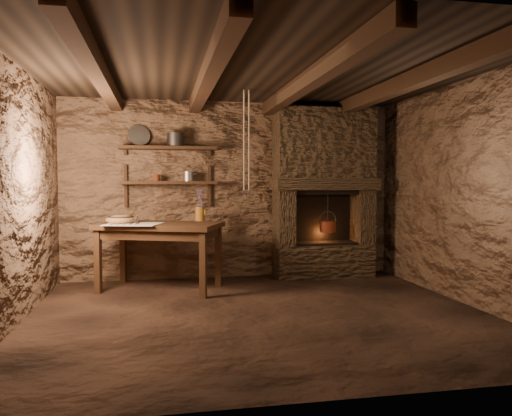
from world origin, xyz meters
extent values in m
plane|color=black|center=(0.00, 0.00, 0.00)|extent=(4.50, 4.50, 0.00)
cube|color=#4C3423|center=(0.00, 2.00, 1.20)|extent=(4.50, 0.04, 2.40)
cube|color=#4C3423|center=(0.00, -2.00, 1.20)|extent=(4.50, 0.04, 2.40)
cube|color=#4C3423|center=(-2.25, 0.00, 1.20)|extent=(0.04, 4.00, 2.40)
cube|color=#4C3423|center=(2.25, 0.00, 1.20)|extent=(0.04, 4.00, 2.40)
cube|color=black|center=(0.00, 0.00, 2.40)|extent=(4.50, 4.00, 0.04)
cube|color=black|center=(-1.50, 0.00, 2.31)|extent=(0.14, 3.95, 0.16)
cube|color=black|center=(-0.50, 0.00, 2.31)|extent=(0.14, 3.95, 0.16)
cube|color=black|center=(0.50, 0.00, 2.31)|extent=(0.14, 3.95, 0.16)
cube|color=black|center=(1.50, 0.00, 2.31)|extent=(0.14, 3.95, 0.16)
cube|color=black|center=(-0.85, 1.84, 1.30)|extent=(1.25, 0.30, 0.04)
cube|color=black|center=(-0.85, 1.84, 1.75)|extent=(1.25, 0.30, 0.04)
cube|color=#332619|center=(1.25, 1.77, 0.23)|extent=(1.35, 0.45, 0.45)
cube|color=#332619|center=(0.69, 1.77, 0.82)|extent=(0.23, 0.45, 0.75)
cube|color=#332619|center=(1.81, 1.77, 0.82)|extent=(0.23, 0.45, 0.75)
cube|color=#332619|center=(1.25, 1.74, 1.28)|extent=(1.43, 0.51, 0.16)
cube|color=#332619|center=(1.25, 1.77, 1.83)|extent=(1.35, 0.45, 0.94)
cube|color=black|center=(1.25, 1.96, 0.82)|extent=(0.90, 0.06, 0.75)
cube|color=#311D11|center=(-0.96, 1.34, 0.78)|extent=(1.62, 1.28, 0.06)
cube|color=#311D11|center=(-0.96, 1.34, 0.69)|extent=(1.46, 1.12, 0.10)
cube|color=beige|center=(-1.27, 1.21, 0.82)|extent=(0.73, 0.65, 0.01)
cylinder|color=#97601D|center=(-0.46, 1.59, 0.90)|extent=(0.12, 0.12, 0.18)
torus|color=#97601D|center=(-0.40, 1.59, 0.92)|extent=(0.02, 0.10, 0.10)
ellipsoid|color=olive|center=(-1.43, 1.37, 0.85)|extent=(0.42, 0.42, 0.12)
cylinder|color=#33302D|center=(-0.76, 1.84, 1.85)|extent=(0.28, 0.28, 0.16)
cylinder|color=#9FA09B|center=(-1.22, 1.94, 1.91)|extent=(0.30, 0.17, 0.28)
cylinder|color=#512110|center=(-1.00, 1.84, 1.36)|extent=(0.11, 0.11, 0.09)
cylinder|color=maroon|center=(1.29, 1.72, 0.70)|extent=(0.24, 0.24, 0.15)
torus|color=#33302D|center=(1.29, 1.72, 0.79)|extent=(0.24, 0.02, 0.24)
cylinder|color=#33302D|center=(1.29, 1.72, 0.94)|extent=(0.01, 0.01, 0.44)
camera|label=1|loc=(-0.96, -4.78, 1.31)|focal=35.00mm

